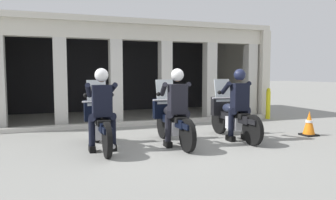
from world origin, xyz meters
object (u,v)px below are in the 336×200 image
(police_officer_right, at_px, (239,98))
(bollard_kerbside, at_px, (268,104))
(motorcycle_center, at_px, (172,120))
(motorcycle_right, at_px, (232,116))
(motorcycle_left, at_px, (100,123))
(police_officer_center, at_px, (177,101))
(police_officer_left, at_px, (102,102))
(traffic_cone_flank, at_px, (309,124))

(police_officer_right, bearing_deg, bollard_kerbside, 39.02)
(motorcycle_center, height_order, motorcycle_right, same)
(police_officer_right, bearing_deg, motorcycle_left, 169.25)
(bollard_kerbside, bearing_deg, motorcycle_center, -150.95)
(motorcycle_left, bearing_deg, motorcycle_center, -7.69)
(police_officer_center, bearing_deg, police_officer_left, 172.83)
(traffic_cone_flank, bearing_deg, bollard_kerbside, 72.13)
(motorcycle_center, bearing_deg, traffic_cone_flank, -8.00)
(motorcycle_left, height_order, motorcycle_center, same)
(motorcycle_left, relative_size, motorcycle_center, 1.00)
(police_officer_left, height_order, motorcycle_center, police_officer_left)
(motorcycle_left, xyz_separation_m, police_officer_left, (-0.00, -0.28, 0.44))
(police_officer_center, relative_size, motorcycle_right, 0.78)
(police_officer_center, bearing_deg, police_officer_right, -0.25)
(police_officer_center, xyz_separation_m, traffic_cone_flank, (3.38, -0.04, -0.65))
(police_officer_left, xyz_separation_m, motorcycle_right, (2.98, 0.22, -0.44))
(motorcycle_center, height_order, traffic_cone_flank, motorcycle_center)
(motorcycle_left, bearing_deg, police_officer_right, -9.67)
(motorcycle_center, xyz_separation_m, police_officer_center, (-0.00, -0.28, 0.44))
(motorcycle_right, height_order, bollard_kerbside, motorcycle_right)
(motorcycle_left, height_order, police_officer_center, police_officer_center)
(motorcycle_right, bearing_deg, police_officer_center, -171.19)
(police_officer_left, xyz_separation_m, traffic_cone_flank, (4.87, -0.16, -0.65))
(motorcycle_right, relative_size, police_officer_right, 1.29)
(motorcycle_center, bearing_deg, police_officer_left, -176.30)
(traffic_cone_flank, bearing_deg, police_officer_right, 176.97)
(police_officer_center, xyz_separation_m, bollard_kerbside, (4.25, 2.64, -0.44))
(traffic_cone_flank, xyz_separation_m, bollard_kerbside, (0.86, 2.68, 0.21))
(police_officer_center, height_order, traffic_cone_flank, police_officer_center)
(traffic_cone_flank, bearing_deg, motorcycle_left, 174.76)
(motorcycle_center, height_order, police_officer_center, police_officer_center)
(motorcycle_left, distance_m, police_officer_center, 1.60)
(police_officer_right, distance_m, traffic_cone_flank, 2.00)
(motorcycle_left, bearing_deg, police_officer_center, -18.26)
(police_officer_left, bearing_deg, police_officer_right, -4.24)
(police_officer_left, xyz_separation_m, police_officer_right, (2.98, -0.06, 0.00))
(motorcycle_center, xyz_separation_m, traffic_cone_flank, (3.38, -0.33, -0.21))
(police_officer_left, height_order, police_officer_right, same)
(motorcycle_left, bearing_deg, bollard_kerbside, 18.27)
(police_officer_center, xyz_separation_m, motorcycle_right, (1.49, 0.34, -0.44))
(motorcycle_center, relative_size, traffic_cone_flank, 3.46)
(police_officer_center, relative_size, traffic_cone_flank, 2.69)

